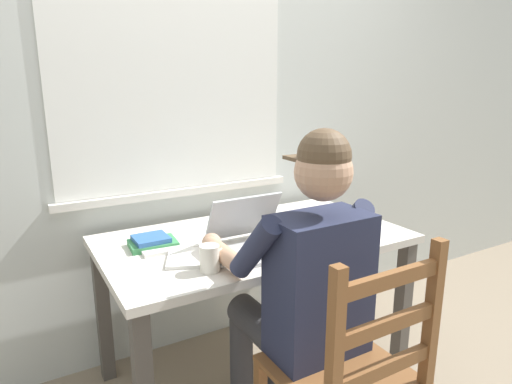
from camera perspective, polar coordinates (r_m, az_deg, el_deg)
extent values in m
plane|color=gray|center=(2.37, -0.17, -22.27)|extent=(8.00, 8.00, 0.00)
cube|color=beige|center=(2.33, -6.04, 11.42)|extent=(6.00, 0.04, 2.60)
cube|color=silver|center=(2.23, -10.40, 12.79)|extent=(1.17, 0.01, 0.97)
cube|color=beige|center=(2.29, -9.79, 0.04)|extent=(1.23, 0.06, 0.04)
cube|color=beige|center=(2.03, -0.18, -6.13)|extent=(1.36, 0.77, 0.03)
cube|color=#4C4742|center=(2.32, 18.34, -13.97)|extent=(0.06, 0.06, 0.68)
cube|color=#4C4742|center=(2.28, -19.07, -14.54)|extent=(0.06, 0.06, 0.68)
cube|color=#4C4742|center=(2.76, 7.83, -8.73)|extent=(0.06, 0.06, 0.68)
cube|color=#232842|center=(1.55, 8.13, -11.83)|extent=(0.34, 0.20, 0.50)
sphere|color=tan|center=(1.43, 8.68, 2.58)|extent=(0.19, 0.19, 0.19)
sphere|color=brown|center=(1.42, 8.76, 4.65)|extent=(0.17, 0.17, 0.17)
cube|color=brown|center=(1.49, 6.67, 4.41)|extent=(0.13, 0.10, 0.01)
cylinder|color=#38383D|center=(1.77, 1.26, -17.40)|extent=(0.13, 0.40, 0.13)
cylinder|color=#38383D|center=(1.86, 6.19, -15.86)|extent=(0.13, 0.40, 0.13)
cylinder|color=#38383D|center=(2.05, -1.89, -20.58)|extent=(0.10, 0.10, 0.48)
cylinder|color=#38383D|center=(2.13, 2.64, -19.19)|extent=(0.10, 0.10, 0.48)
cylinder|color=#232842|center=(1.46, -0.12, -7.22)|extent=(0.10, 0.25, 0.26)
cylinder|color=tan|center=(1.69, -4.06, -8.06)|extent=(0.07, 0.28, 0.07)
sphere|color=tan|center=(1.81, -5.74, -6.53)|extent=(0.08, 0.08, 0.08)
cylinder|color=#232842|center=(1.68, 11.79, -4.58)|extent=(0.10, 0.25, 0.26)
cylinder|color=tan|center=(1.89, 6.97, -5.72)|extent=(0.07, 0.28, 0.07)
sphere|color=tan|center=(1.99, 4.31, -4.61)|extent=(0.08, 0.08, 0.08)
cube|color=brown|center=(1.61, 10.62, -21.75)|extent=(0.42, 0.42, 0.02)
cube|color=brown|center=(1.97, 10.96, -22.90)|extent=(0.04, 0.04, 0.46)
cube|color=brown|center=(1.49, 21.75, -14.40)|extent=(0.04, 0.04, 0.48)
cube|color=brown|center=(1.25, 10.12, -19.55)|extent=(0.04, 0.04, 0.48)
cube|color=brown|center=(1.43, 16.18, -20.98)|extent=(0.36, 0.02, 0.04)
cube|color=brown|center=(1.35, 16.60, -16.09)|extent=(0.36, 0.02, 0.04)
cube|color=brown|center=(1.29, 17.04, -10.68)|extent=(0.36, 0.02, 0.04)
cube|color=#ADAFB2|center=(1.83, 0.86, -7.68)|extent=(0.33, 0.23, 0.02)
cube|color=silver|center=(1.82, 0.86, -7.40)|extent=(0.29, 0.17, 0.00)
cube|color=#ADAFB2|center=(1.93, -1.64, -3.16)|extent=(0.33, 0.11, 0.20)
cube|color=#4C515B|center=(1.93, -1.64, -3.16)|extent=(0.29, 0.09, 0.17)
ellipsoid|color=black|center=(1.95, 6.79, -6.07)|extent=(0.06, 0.10, 0.03)
cylinder|color=silver|center=(1.66, -6.00, -8.50)|extent=(0.07, 0.07, 0.10)
torus|color=silver|center=(1.68, -4.46, -8.04)|extent=(0.05, 0.01, 0.05)
cylinder|color=#2D384C|center=(2.03, 5.20, -4.36)|extent=(0.09, 0.09, 0.09)
torus|color=#2D384C|center=(2.06, 6.46, -3.99)|extent=(0.05, 0.01, 0.05)
cube|color=#38844C|center=(1.95, -13.12, -6.51)|extent=(0.21, 0.16, 0.03)
cube|color=#2D5B9E|center=(1.94, -13.38, -5.87)|extent=(0.14, 0.13, 0.02)
cube|color=white|center=(1.79, -7.80, -8.35)|extent=(0.28, 0.27, 0.01)
cube|color=white|center=(1.94, -11.43, -6.72)|extent=(0.24, 0.18, 0.01)
cube|color=gold|center=(2.27, 1.84, -3.45)|extent=(0.14, 0.10, 0.00)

